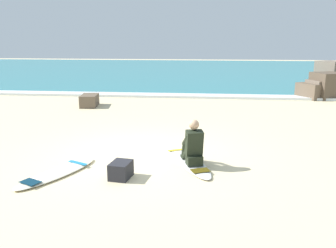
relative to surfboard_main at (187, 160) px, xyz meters
The scene contains 9 objects.
ground_plane 1.18m from the surfboard_main, 161.28° to the left, with size 80.00×80.00×0.00m, color beige.
sea 22.66m from the surfboard_main, 92.82° to the left, with size 80.00×28.00×0.10m, color teal.
breaking_foam 9.00m from the surfboard_main, 97.11° to the left, with size 80.00×0.90×0.11m, color white.
surfboard_main is the anchor object (origin of this frame).
surfer_seated 0.50m from the surfboard_main, 64.73° to the right, with size 0.52×0.77×0.95m.
surfboard_spare_near 2.73m from the surfboard_main, 157.95° to the right, with size 1.31×2.04×0.08m.
rock_outcrop_distant 11.57m from the surfboard_main, 58.81° to the left, with size 2.92×3.47×1.57m.
shoreline_rock 7.52m from the surfboard_main, 124.43° to the left, with size 0.62×1.09×0.46m, color brown.
beach_bag 1.63m from the surfboard_main, 139.08° to the right, with size 0.36×0.48×0.32m, color #232328.
Camera 1 is at (1.47, -7.74, 2.62)m, focal length 37.84 mm.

